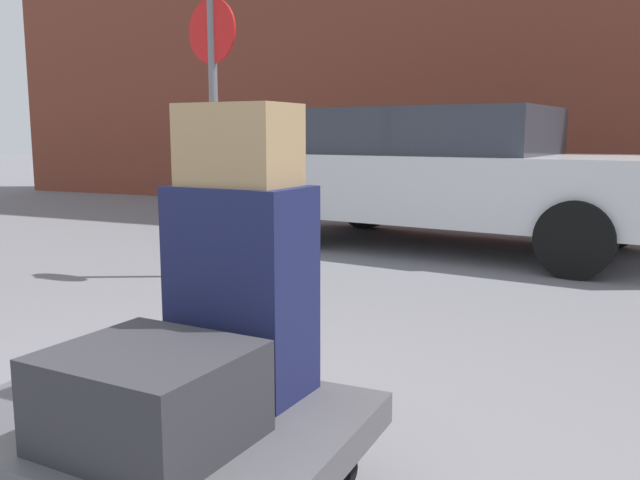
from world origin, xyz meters
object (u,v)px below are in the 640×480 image
object	(u,v)px
luggage_cart	(154,434)
suitcase_charcoal_center	(150,397)
suitcase_navy_stacked_top	(242,290)
no_parking_sign	(214,107)
duffel_bag_tan_topmost_pile	(239,145)
parked_car	(444,174)

from	to	relation	value
luggage_cart	suitcase_charcoal_center	world-z (taller)	suitcase_charcoal_center
suitcase_navy_stacked_top	no_parking_sign	size ratio (longest dim) A/B	0.30
duffel_bag_tan_topmost_pile	parked_car	bearing A→B (deg)	99.61
luggage_cart	no_parking_sign	size ratio (longest dim) A/B	0.55
suitcase_navy_stacked_top	suitcase_charcoal_center	distance (m)	0.48
luggage_cart	suitcase_navy_stacked_top	size ratio (longest dim) A/B	1.82
suitcase_navy_stacked_top	parked_car	distance (m)	5.04
suitcase_charcoal_center	no_parking_sign	xyz separation A→B (m)	(-1.92, 3.24, 0.90)
parked_car	no_parking_sign	world-z (taller)	no_parking_sign
suitcase_charcoal_center	suitcase_navy_stacked_top	bearing A→B (deg)	90.71
luggage_cart	suitcase_navy_stacked_top	bearing A→B (deg)	60.62
luggage_cart	suitcase_charcoal_center	xyz separation A→B (m)	(0.13, -0.17, 0.20)
suitcase_charcoal_center	parked_car	xyz separation A→B (m)	(-0.60, 5.43, 0.29)
parked_car	no_parking_sign	xyz separation A→B (m)	(-1.32, -2.19, 0.61)
luggage_cart	suitcase_charcoal_center	distance (m)	0.29
duffel_bag_tan_topmost_pile	parked_car	xyz separation A→B (m)	(-0.62, 5.00, -0.37)
duffel_bag_tan_topmost_pile	no_parking_sign	bearing A→B (deg)	127.24
duffel_bag_tan_topmost_pile	no_parking_sign	xyz separation A→B (m)	(-1.94, 2.80, 0.24)
luggage_cart	duffel_bag_tan_topmost_pile	bearing A→B (deg)	60.62
luggage_cart	duffel_bag_tan_topmost_pile	xyz separation A→B (m)	(0.15, 0.27, 0.86)
luggage_cart	duffel_bag_tan_topmost_pile	distance (m)	0.91
suitcase_navy_stacked_top	no_parking_sign	distance (m)	3.48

